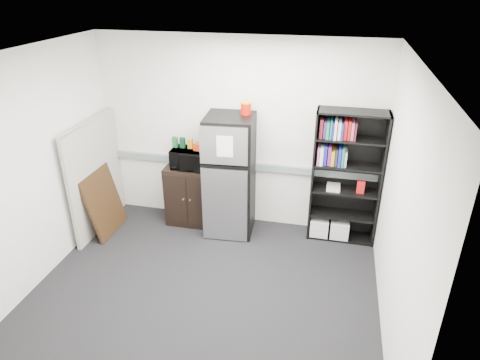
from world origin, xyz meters
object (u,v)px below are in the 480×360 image
at_px(cabinet, 192,195).
at_px(microwave, 190,158).
at_px(cubicle_partition, 96,176).
at_px(bookshelf, 345,175).
at_px(refrigerator, 230,176).

relative_size(cabinet, microwave, 1.78).
height_order(cubicle_partition, microwave, cubicle_partition).
xyz_separation_m(bookshelf, microwave, (-2.14, -0.08, 0.07)).
height_order(bookshelf, cubicle_partition, bookshelf).
height_order(cabinet, refrigerator, refrigerator).
relative_size(bookshelf, refrigerator, 1.08).
bearing_deg(cabinet, cubicle_partition, -161.65).
height_order(cabinet, microwave, microwave).
relative_size(cubicle_partition, cabinet, 1.80).
bearing_deg(refrigerator, bookshelf, 1.28).
height_order(microwave, refrigerator, refrigerator).
bearing_deg(refrigerator, cubicle_partition, -173.81).
height_order(bookshelf, microwave, bookshelf).
distance_m(bookshelf, microwave, 2.14).
bearing_deg(cubicle_partition, bookshelf, 8.13).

